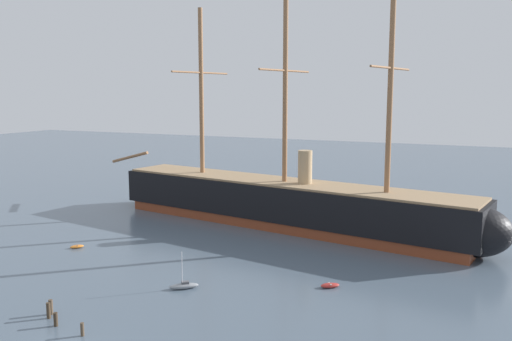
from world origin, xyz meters
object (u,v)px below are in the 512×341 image
(sailboat_near_centre, at_px, (184,286))
(mooring_piling_right_pair, at_px, (82,329))
(mooring_piling_nearest, at_px, (56,319))
(dinghy_distant_centre, at_px, (308,204))
(dinghy_far_right, at_px, (463,238))
(tall_ship, at_px, (284,202))
(dinghy_mid_left, at_px, (77,247))
(dinghy_mid_right, at_px, (330,285))
(mooring_piling_left_pair, at_px, (51,307))
(mooring_piling_midwater, at_px, (48,311))

(sailboat_near_centre, xyz_separation_m, mooring_piling_right_pair, (-2.15, -13.75, 0.26))
(sailboat_near_centre, relative_size, mooring_piling_nearest, 3.23)
(dinghy_distant_centre, bearing_deg, mooring_piling_right_pair, -90.43)
(dinghy_far_right, distance_m, mooring_piling_nearest, 57.31)
(tall_ship, xyz_separation_m, mooring_piling_nearest, (-5.89, -44.03, -3.26))
(dinghy_mid_left, height_order, mooring_piling_nearest, mooring_piling_nearest)
(sailboat_near_centre, height_order, dinghy_distant_centre, sailboat_near_centre)
(sailboat_near_centre, relative_size, dinghy_distant_centre, 2.31)
(tall_ship, bearing_deg, dinghy_mid_right, -58.27)
(mooring_piling_right_pair, bearing_deg, mooring_piling_left_pair, 158.56)
(tall_ship, bearing_deg, mooring_piling_left_pair, -101.15)
(dinghy_far_right, height_order, mooring_piling_right_pair, mooring_piling_right_pair)
(dinghy_mid_left, bearing_deg, tall_ship, 46.91)
(dinghy_distant_centre, distance_m, mooring_piling_midwater, 60.44)
(tall_ship, height_order, mooring_piling_left_pair, tall_ship)
(tall_ship, xyz_separation_m, sailboat_near_centre, (-0.04, -30.85, -3.56))
(dinghy_mid_right, distance_m, dinghy_far_right, 29.39)
(dinghy_mid_left, distance_m, dinghy_mid_right, 36.80)
(dinghy_far_right, distance_m, mooring_piling_left_pair, 57.29)
(mooring_piling_left_pair, bearing_deg, mooring_piling_midwater, -57.82)
(tall_ship, xyz_separation_m, mooring_piling_right_pair, (-2.18, -44.60, -3.30))
(tall_ship, height_order, sailboat_near_centre, tall_ship)
(dinghy_far_right, relative_size, mooring_piling_midwater, 1.75)
(mooring_piling_nearest, height_order, mooring_piling_midwater, mooring_piling_midwater)
(dinghy_distant_centre, distance_m, mooring_piling_right_pair, 61.75)
(sailboat_near_centre, bearing_deg, mooring_piling_left_pair, -126.12)
(sailboat_near_centre, xyz_separation_m, dinghy_distant_centre, (-1.68, 47.99, -0.14))
(mooring_piling_right_pair, height_order, mooring_piling_midwater, mooring_piling_midwater)
(sailboat_near_centre, relative_size, mooring_piling_right_pair, 3.45)
(dinghy_distant_centre, bearing_deg, sailboat_near_centre, -87.99)
(dinghy_distant_centre, bearing_deg, mooring_piling_midwater, -95.79)
(mooring_piling_left_pair, bearing_deg, dinghy_distant_centre, 83.66)
(tall_ship, bearing_deg, dinghy_far_right, 5.89)
(mooring_piling_nearest, xyz_separation_m, mooring_piling_midwater, (-1.93, 1.05, 0.13))
(mooring_piling_nearest, xyz_separation_m, mooring_piling_right_pair, (3.70, -0.57, -0.04))
(mooring_piling_midwater, bearing_deg, dinghy_far_right, 52.63)
(mooring_piling_midwater, bearing_deg, sailboat_near_centre, 57.33)
(dinghy_mid_right, bearing_deg, sailboat_near_centre, -154.65)
(dinghy_mid_left, distance_m, mooring_piling_left_pair, 23.14)
(dinghy_far_right, distance_m, mooring_piling_right_pair, 55.75)
(dinghy_distant_centre, xyz_separation_m, mooring_piling_midwater, (-6.10, -60.13, 0.57))
(dinghy_mid_left, bearing_deg, mooring_piling_left_pair, -53.58)
(mooring_piling_right_pair, distance_m, mooring_piling_midwater, 5.86)
(tall_ship, xyz_separation_m, dinghy_distant_centre, (-1.72, 17.14, -3.70))
(mooring_piling_left_pair, relative_size, mooring_piling_right_pair, 1.22)
(sailboat_near_centre, distance_m, dinghy_mid_right, 16.36)
(tall_ship, relative_size, dinghy_distant_centre, 40.26)
(sailboat_near_centre, height_order, dinghy_mid_left, sailboat_near_centre)
(sailboat_near_centre, distance_m, mooring_piling_left_pair, 14.05)
(mooring_piling_nearest, height_order, mooring_piling_right_pair, mooring_piling_nearest)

